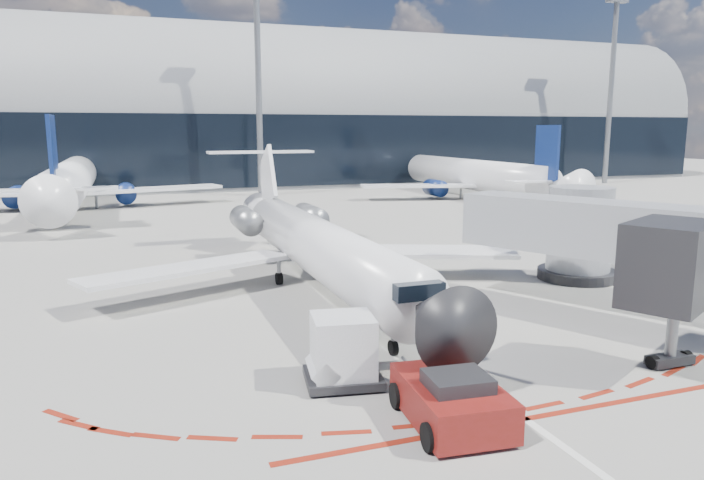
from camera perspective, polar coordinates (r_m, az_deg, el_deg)
name	(u,v)px	position (r m, az deg, el deg)	size (l,w,h in m)	color
ground	(370,307)	(27.70, 1.65, -6.08)	(260.00, 260.00, 0.00)	gray
apron_centerline	(355,295)	(29.51, 0.24, -5.06)	(0.25, 40.00, 0.01)	silver
apron_stop_bar	(525,419)	(18.16, 15.47, -15.40)	(14.00, 0.25, 0.01)	maroon
terminal_building	(199,123)	(90.28, -13.75, 10.31)	(150.00, 24.15, 24.00)	gray
jet_bridge	(603,238)	(29.60, 21.88, 0.21)	(10.03, 15.20, 4.90)	#9C9FA5
light_mast_centre	(259,86)	(74.40, -8.49, 13.66)	(0.70, 0.70, 25.00)	slate
light_mast_east	(611,94)	(97.50, 22.45, 12.15)	(0.70, 0.70, 25.00)	slate
regional_jet	(313,243)	(30.46, -3.57, -0.24)	(21.95, 27.06, 6.78)	white
pushback_tug	(452,400)	(17.26, 9.06, -14.16)	(2.73, 5.83, 1.49)	#5F120D
uld_container	(343,351)	(19.33, -0.83, -10.03)	(2.57, 2.29, 2.15)	black
bg_airliner_0	(69,152)	(67.22, -24.33, 7.28)	(33.83, 35.82, 10.95)	white
bg_airliner_1	(473,153)	(72.80, 10.98, 7.78)	(31.10, 32.93, 10.06)	white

